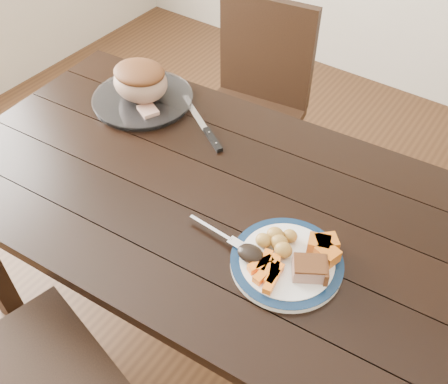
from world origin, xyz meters
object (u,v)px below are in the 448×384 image
Objects in this scene: dinner_plate at (287,262)px; fork at (220,234)px; dining_table at (206,210)px; pork_slice at (309,269)px; serving_platter at (143,100)px; carving_knife at (208,133)px; chair_far at (254,99)px; roast_joint at (141,82)px.

dinner_plate is 1.62× the size of fork.
pork_slice is at bearing -14.89° from dining_table.
fork is at bearing -171.26° from dinner_plate.
dinner_plate is at bearing -22.61° from serving_platter.
dinner_plate is at bearing 11.05° from fork.
carving_knife is (0.30, -0.01, -0.00)m from serving_platter.
dinner_plate is 0.57m from carving_knife.
fork is at bearing -174.68° from pork_slice.
dining_table is 0.27m from carving_knife.
pork_slice is (0.69, -0.84, 0.26)m from chair_far.
roast_joint reaches higher than dining_table.
carving_knife is at bearing 124.83° from dining_table.
serving_platter is at bearing -151.19° from carving_knife.
pork_slice reaches higher than fork.
serving_platter reaches higher than carving_knife.
roast_joint reaches higher than pork_slice.
dinner_plate is 1.01× the size of carving_knife.
serving_platter is at bearing 158.64° from pork_slice.
carving_knife is at bearing -2.68° from roast_joint.
dining_table is 0.43m from pork_slice.
chair_far is 1.12m from pork_slice.
roast_joint reaches higher than carving_knife.
carving_knife is (-0.29, 0.34, -0.01)m from fork.
chair_far is at bearing 129.39° from pork_slice.
fork is 0.45m from carving_knife.
carving_knife is at bearing 133.03° from fork.
roast_joint is (-0.59, 0.35, 0.06)m from fork.
chair_far reaches higher than fork.
roast_joint is at bearing 0.00° from serving_platter.
serving_platter is 1.94× the size of fork.
roast_joint is at bearing 158.64° from pork_slice.
dining_table is at bearing 103.79° from chair_far.
dining_table is at bearing -23.68° from carving_knife.
roast_joint is at bearing -151.19° from carving_knife.
chair_far is at bearing 126.87° from dinner_plate.
dining_table is at bearing 140.77° from fork.
dining_table is at bearing -26.70° from roast_joint.
dinner_plate is at bearing 175.24° from pork_slice.
roast_joint reaches higher than fork.
roast_joint is (0.00, 0.00, 0.07)m from serving_platter.
carving_knife is (-0.48, 0.31, -0.00)m from dinner_plate.
fork is at bearing 108.90° from chair_far.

